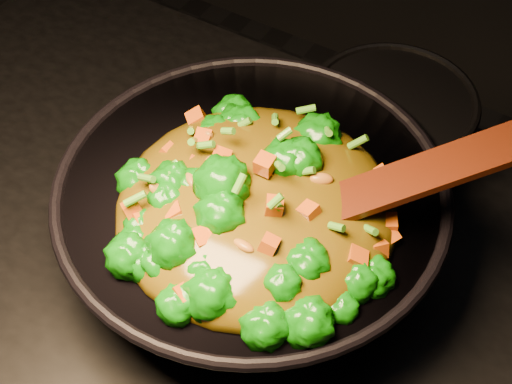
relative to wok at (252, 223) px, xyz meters
The scene contains 4 objects.
wok is the anchor object (origin of this frame).
stir_fry 0.12m from the wok, 49.88° to the right, with size 0.31×0.31×0.11m, color #0F7008, non-canonical shape.
spatula 0.18m from the wok, ahead, with size 0.33×0.05×0.01m, color #3B1404.
back_pot 0.24m from the wok, 72.35° to the left, with size 0.21×0.21×0.12m, color black.
Camera 1 is at (0.34, -0.40, 1.71)m, focal length 55.00 mm.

